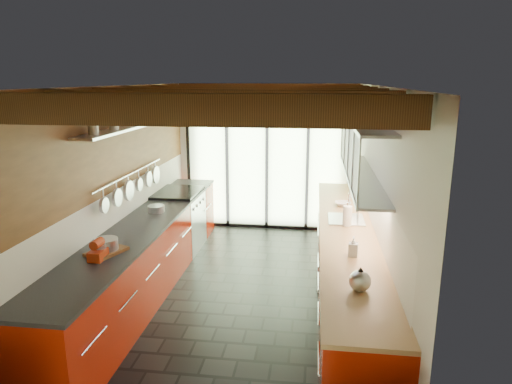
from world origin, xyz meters
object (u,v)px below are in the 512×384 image
paper_towel (347,216)px  soap_bottle (353,247)px  stand_mixer (99,251)px  kettle (360,280)px  bowl (343,204)px

paper_towel → soap_bottle: 0.99m
stand_mixer → kettle: kettle is taller
stand_mixer → paper_towel: paper_towel is taller
soap_bottle → bowl: 1.91m
soap_bottle → kettle: bearing=-90.0°
stand_mixer → bowl: bearing=42.4°
paper_towel → soap_bottle: bearing=-90.0°
stand_mixer → paper_towel: (2.54, 1.40, 0.04)m
stand_mixer → kettle: size_ratio=0.92×
paper_towel → soap_bottle: size_ratio=1.44×
paper_towel → bowl: 0.93m
kettle → bowl: kettle is taller
kettle → soap_bottle: (0.00, 0.78, 0.01)m
soap_bottle → bowl: bearing=90.0°
kettle → paper_towel: size_ratio=0.88×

